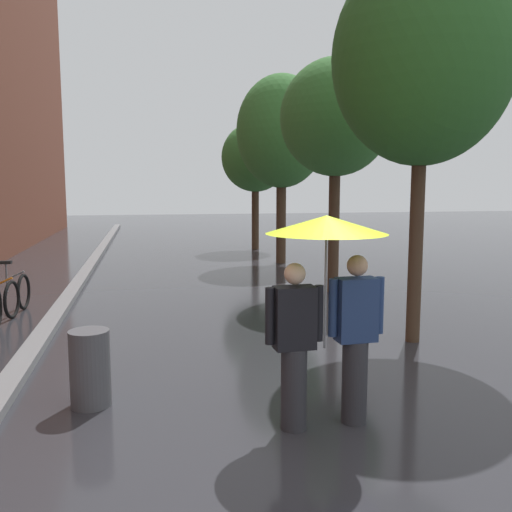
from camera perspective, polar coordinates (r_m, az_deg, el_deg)
name	(u,v)px	position (r m, az deg, el deg)	size (l,w,h in m)	color
ground_plane	(314,437)	(5.64, 5.98, -18.12)	(80.00, 80.00, 0.00)	#2D2D33
kerb_strip	(83,275)	(15.13, -17.40, -1.90)	(0.30, 36.00, 0.12)	slate
street_tree_0	(423,59)	(8.89, 16.87, 18.92)	(2.66, 2.66, 5.83)	#473323
street_tree_1	(336,119)	(12.50, 8.24, 13.87)	(2.44, 2.44, 5.15)	#473323
street_tree_2	(282,132)	(17.05, 2.66, 12.66)	(2.73, 2.73, 5.70)	#473323
street_tree_3	(255,158)	(20.61, -0.07, 10.11)	(2.49, 2.49, 4.67)	#473323
couple_under_umbrella	(326,284)	(5.47, 7.27, -2.93)	(1.24, 1.19, 2.13)	#2D2D33
litter_bin	(90,368)	(6.43, -16.77, -11.05)	(0.44, 0.44, 0.85)	#4C4C51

